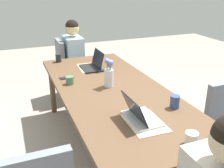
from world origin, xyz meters
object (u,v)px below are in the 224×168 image
Objects in this scene: laptop_head_right_left_mid at (140,116)px; phone_black at (67,78)px; laptop_head_left_left_near at (93,65)px; coffee_mug_near_right at (175,102)px; flower_vase at (109,74)px; dining_table at (112,95)px; chair_head_left_left_near at (68,66)px; person_head_left_left_near at (74,65)px; coffee_mug_centre_right at (70,80)px; coffee_mug_near_left at (191,139)px; coffee_mug_centre_left at (58,58)px.

laptop_head_right_left_mid is 2.13× the size of phone_black.
coffee_mug_near_right is at bearing 14.47° from laptop_head_left_left_near.
flower_vase is 0.73m from laptop_head_right_left_mid.
phone_black is at bearing -61.59° from laptop_head_left_left_near.
laptop_head_left_left_near is 2.13× the size of phone_black.
dining_table is 7.50× the size of laptop_head_left_left_near.
laptop_head_left_left_near is at bearing -165.53° from coffee_mug_near_right.
chair_head_left_left_near is 2.81× the size of laptop_head_left_left_near.
person_head_left_left_near is 3.73× the size of laptop_head_right_left_mid.
flower_vase is 3.53× the size of coffee_mug_centre_right.
laptop_head_left_left_near is 3.90× the size of coffee_mug_centre_right.
person_head_left_left_near is 3.73× the size of laptop_head_left_left_near.
coffee_mug_centre_right is 0.55× the size of phone_black.
person_head_left_left_near is 13.61× the size of coffee_mug_near_left.
laptop_head_left_left_near is 0.42m from phone_black.
dining_table is 22.76× the size of coffee_mug_centre_left.
laptop_head_left_left_near is (0.91, 0.11, 0.27)m from chair_head_left_left_near.
phone_black is (-1.03, -0.69, -0.05)m from coffee_mug_near_right.
coffee_mug_centre_left is (-2.14, -0.45, 0.01)m from coffee_mug_near_left.
coffee_mug_centre_left is 1.28× the size of coffee_mug_centre_right.
phone_black is (-1.51, -0.49, -0.04)m from coffee_mug_near_left.
coffee_mug_centre_left is at bearing -142.10° from laptop_head_left_left_near.
dining_table is at bearing 16.16° from coffee_mug_centre_left.
coffee_mug_centre_left is (0.48, -0.22, 0.28)m from chair_head_left_left_near.
coffee_mug_near_right is 1.24m from phone_black.
coffee_mug_near_left is at bearing -77.15° from phone_black.
coffee_mug_centre_left is at bearing -163.84° from dining_table.
person_head_left_left_near reaches higher than phone_black.
dining_table is 27.33× the size of coffee_mug_near_left.
coffee_mug_centre_right is at bearing -96.90° from phone_black.
dining_table is 0.58m from phone_black.
chair_head_left_left_near is 1.34m from coffee_mug_centre_right.
coffee_mug_near_left reaches higher than dining_table.
coffee_mug_near_left reaches higher than coffee_mug_centre_right.
person_head_left_left_near is at bearing -179.40° from dining_table.
dining_table is 1.51m from person_head_left_left_near.
coffee_mug_near_right reaches higher than phone_black.
laptop_head_right_left_mid is at bearing -79.08° from phone_black.
chair_head_left_left_near is 10.96× the size of coffee_mug_centre_right.
coffee_mug_centre_right is at bearing -160.87° from laptop_head_right_left_mid.
person_head_left_left_near reaches higher than coffee_mug_near_right.
coffee_mug_centre_right is (1.23, -0.34, 0.24)m from person_head_left_left_near.
flower_vase is at bearing -175.32° from dining_table.
coffee_mug_centre_left is 0.81m from coffee_mug_centre_right.
coffee_mug_near_right is (2.13, 0.43, 0.28)m from chair_head_left_left_near.
flower_vase is 0.91× the size of laptop_head_left_left_near.
person_head_left_left_near is at bearing -176.61° from coffee_mug_near_left.
flower_vase reaches higher than coffee_mug_near_left.
coffee_mug_centre_left is at bearing -168.12° from coffee_mug_near_left.
coffee_mug_near_left is 0.80× the size of coffee_mug_near_right.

